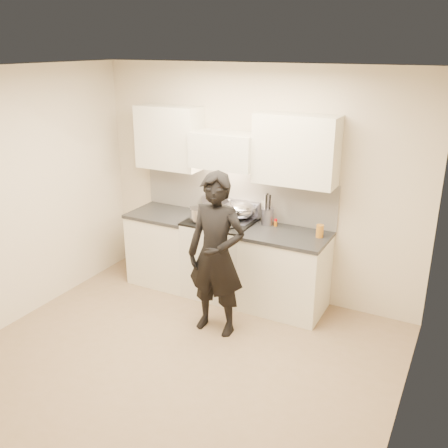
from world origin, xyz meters
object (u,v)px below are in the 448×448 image
at_px(counter_right, 285,272).
at_px(stove, 220,257).
at_px(utensil_crock, 267,215).
at_px(person, 216,255).
at_px(wok, 241,210).

bearing_deg(counter_right, stove, -180.00).
height_order(utensil_crock, person, person).
bearing_deg(wok, person, -79.92).
distance_m(wok, person, 0.93).
distance_m(stove, wok, 0.63).
height_order(stove, utensil_crock, utensil_crock).
bearing_deg(stove, wok, 36.88).
xyz_separation_m(counter_right, utensil_crock, (-0.31, 0.18, 0.57)).
bearing_deg(person, stove, 113.74).
height_order(stove, counter_right, stove).
xyz_separation_m(stove, utensil_crock, (0.52, 0.18, 0.56)).
xyz_separation_m(stove, wok, (0.19, 0.14, 0.59)).
height_order(counter_right, person, person).
height_order(stove, person, person).
relative_size(wok, utensil_crock, 1.26).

